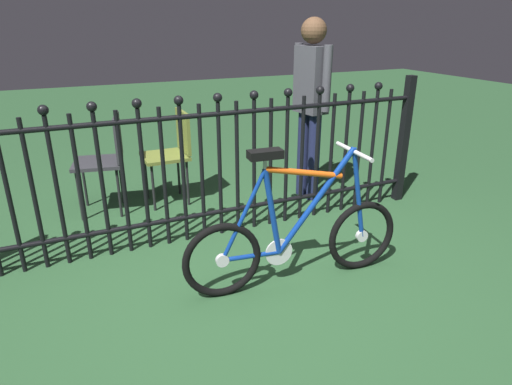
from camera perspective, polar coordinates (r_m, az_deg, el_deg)
The scene contains 6 objects.
ground_plane at distance 2.87m, azimuth -0.88°, elevation -12.42°, with size 20.00×20.00×0.00m, color #284E2C.
iron_fence at distance 3.30m, azimuth -7.61°, elevation 3.42°, with size 3.83×0.07×1.15m.
bicycle at distance 2.81m, azimuth 5.15°, elevation -5.85°, with size 1.46×0.40×0.91m.
chair_olive at distance 4.09m, azimuth -10.70°, elevation 5.66°, with size 0.40×0.39×0.84m.
chair_charcoal at distance 4.00m, azimuth -18.73°, elevation 4.66°, with size 0.47×0.47×0.85m.
person_visitor at distance 4.06m, azimuth 7.11°, elevation 12.35°, with size 0.22×0.47×1.62m.
Camera 1 is at (-0.93, -2.20, 1.61)m, focal length 30.97 mm.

